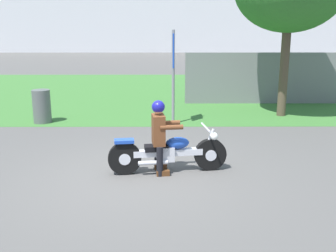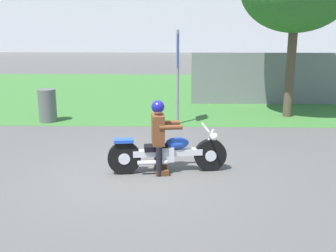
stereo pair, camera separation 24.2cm
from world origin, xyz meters
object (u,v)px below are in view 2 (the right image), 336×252
Objects in this scene: motorcycle_lead at (168,153)px; sign_banner at (178,63)px; trash_can at (47,106)px; rider_lead at (159,131)px.

sign_banner is (0.16, 3.82, 1.34)m from motorcycle_lead.
trash_can is 0.36× the size of sign_banner.
motorcycle_lead is 0.86× the size of sign_banner.
trash_can is 3.95m from sign_banner.
sign_banner reaches higher than motorcycle_lead.
rider_lead is 3.96m from sign_banner.
trash_can is at bearing 122.62° from rider_lead.
motorcycle_lead is 1.62× the size of rider_lead.
trash_can is at bearing 177.21° from sign_banner.
motorcycle_lead is at bearing -0.86° from rider_lead.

